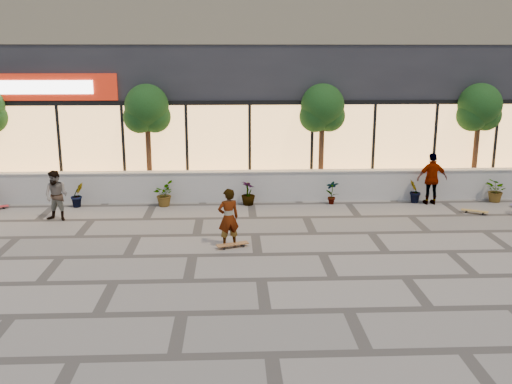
{
  "coord_description": "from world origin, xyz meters",
  "views": [
    {
      "loc": [
        -0.63,
        -11.88,
        4.93
      ],
      "look_at": [
        0.01,
        2.94,
        1.3
      ],
      "focal_mm": 40.0,
      "sensor_mm": 36.0,
      "label": 1
    }
  ],
  "objects_px": {
    "tree_east": "(479,110)",
    "skater_center": "(228,218)",
    "tree_mideast": "(322,111)",
    "skateboard_center": "(233,244)",
    "skater_right_near": "(432,179)",
    "skateboard_right_near": "(475,211)",
    "skater_left": "(56,196)",
    "tree_midwest": "(147,112)"
  },
  "relations": [
    {
      "from": "skater_right_near",
      "to": "skateboard_center",
      "type": "xyz_separation_m",
      "value": [
        -6.64,
        -4.11,
        -0.78
      ]
    },
    {
      "from": "skater_center",
      "to": "skater_left",
      "type": "relative_size",
      "value": 1.02
    },
    {
      "from": "tree_mideast",
      "to": "tree_east",
      "type": "height_order",
      "value": "same"
    },
    {
      "from": "tree_east",
      "to": "skater_left",
      "type": "bearing_deg",
      "value": -168.62
    },
    {
      "from": "skater_center",
      "to": "skater_right_near",
      "type": "distance_m",
      "value": 7.84
    },
    {
      "from": "tree_east",
      "to": "skateboard_right_near",
      "type": "xyz_separation_m",
      "value": [
        -1.0,
        -2.61,
        -2.9
      ]
    },
    {
      "from": "skater_right_near",
      "to": "skateboard_center",
      "type": "distance_m",
      "value": 7.85
    },
    {
      "from": "tree_mideast",
      "to": "skater_right_near",
      "type": "distance_m",
      "value": 4.33
    },
    {
      "from": "skater_center",
      "to": "tree_midwest",
      "type": "bearing_deg",
      "value": -81.47
    },
    {
      "from": "skater_left",
      "to": "skater_right_near",
      "type": "distance_m",
      "value": 11.98
    },
    {
      "from": "tree_midwest",
      "to": "skateboard_center",
      "type": "distance_m",
      "value": 6.86
    },
    {
      "from": "tree_mideast",
      "to": "skateboard_right_near",
      "type": "bearing_deg",
      "value": -30.13
    },
    {
      "from": "skateboard_center",
      "to": "skater_center",
      "type": "bearing_deg",
      "value": 112.74
    },
    {
      "from": "tree_east",
      "to": "skateboard_center",
      "type": "xyz_separation_m",
      "value": [
        -8.63,
        -5.51,
        -2.9
      ]
    },
    {
      "from": "skater_left",
      "to": "skateboard_right_near",
      "type": "height_order",
      "value": "skater_left"
    },
    {
      "from": "tree_mideast",
      "to": "skateboard_right_near",
      "type": "xyz_separation_m",
      "value": [
        4.5,
        -2.61,
        -2.9
      ]
    },
    {
      "from": "skater_left",
      "to": "skateboard_center",
      "type": "height_order",
      "value": "skater_left"
    },
    {
      "from": "skater_center",
      "to": "skateboard_center",
      "type": "relative_size",
      "value": 1.77
    },
    {
      "from": "tree_mideast",
      "to": "skater_left",
      "type": "distance_m",
      "value": 9.13
    },
    {
      "from": "tree_midwest",
      "to": "tree_east",
      "type": "distance_m",
      "value": 11.5
    },
    {
      "from": "tree_mideast",
      "to": "skater_right_near",
      "type": "height_order",
      "value": "tree_mideast"
    },
    {
      "from": "skater_left",
      "to": "skater_right_near",
      "type": "height_order",
      "value": "skater_right_near"
    },
    {
      "from": "tree_midwest",
      "to": "skater_left",
      "type": "bearing_deg",
      "value": -130.61
    },
    {
      "from": "tree_midwest",
      "to": "skateboard_right_near",
      "type": "height_order",
      "value": "tree_midwest"
    },
    {
      "from": "skater_right_near",
      "to": "skateboard_center",
      "type": "bearing_deg",
      "value": 30.32
    },
    {
      "from": "skater_right_near",
      "to": "tree_mideast",
      "type": "bearing_deg",
      "value": -23.25
    },
    {
      "from": "tree_midwest",
      "to": "tree_mideast",
      "type": "relative_size",
      "value": 1.0
    },
    {
      "from": "tree_mideast",
      "to": "skater_left",
      "type": "height_order",
      "value": "tree_mideast"
    },
    {
      "from": "tree_mideast",
      "to": "skateboard_center",
      "type": "xyz_separation_m",
      "value": [
        -3.13,
        -5.51,
        -2.9
      ]
    },
    {
      "from": "tree_midwest",
      "to": "skater_left",
      "type": "distance_m",
      "value": 4.3
    },
    {
      "from": "skater_center",
      "to": "skater_right_near",
      "type": "xyz_separation_m",
      "value": [
        6.74,
        4.0,
        0.09
      ]
    },
    {
      "from": "tree_mideast",
      "to": "skater_center",
      "type": "xyz_separation_m",
      "value": [
        -3.24,
        -5.4,
        -2.21
      ]
    },
    {
      "from": "skater_left",
      "to": "skateboard_center",
      "type": "xyz_separation_m",
      "value": [
        5.26,
        -2.72,
        -0.68
      ]
    },
    {
      "from": "skater_center",
      "to": "tree_mideast",
      "type": "bearing_deg",
      "value": -139.48
    },
    {
      "from": "skateboard_right_near",
      "to": "tree_mideast",
      "type": "bearing_deg",
      "value": 179.93
    },
    {
      "from": "skater_left",
      "to": "skateboard_center",
      "type": "distance_m",
      "value": 5.96
    },
    {
      "from": "skateboard_center",
      "to": "skateboard_right_near",
      "type": "height_order",
      "value": "skateboard_center"
    },
    {
      "from": "skater_right_near",
      "to": "tree_east",
      "type": "bearing_deg",
      "value": -146.43
    },
    {
      "from": "tree_east",
      "to": "tree_mideast",
      "type": "bearing_deg",
      "value": 180.0
    },
    {
      "from": "skater_center",
      "to": "skateboard_right_near",
      "type": "bearing_deg",
      "value": -178.72
    },
    {
      "from": "tree_east",
      "to": "skateboard_right_near",
      "type": "bearing_deg",
      "value": -110.95
    },
    {
      "from": "tree_east",
      "to": "skater_center",
      "type": "distance_m",
      "value": 10.51
    }
  ]
}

